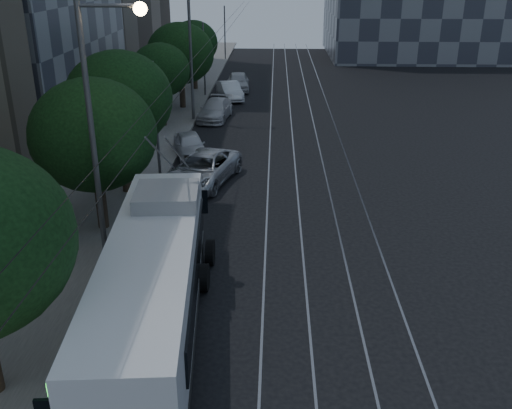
{
  "coord_description": "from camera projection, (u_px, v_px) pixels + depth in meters",
  "views": [
    {
      "loc": [
        0.59,
        -17.42,
        10.23
      ],
      "look_at": [
        -0.1,
        2.66,
        1.76
      ],
      "focal_mm": 40.0,
      "sensor_mm": 36.0,
      "label": 1
    }
  ],
  "objects": [
    {
      "name": "tram_rails",
      "position": [
        303.0,
        129.0,
        38.37
      ],
      "size": [
        4.52,
        90.0,
        0.02
      ],
      "color": "gray",
      "rests_on": "ground"
    },
    {
      "name": "car_white_c",
      "position": [
        230.0,
        91.0,
        46.56
      ],
      "size": [
        2.63,
        4.56,
        1.42
      ],
      "primitive_type": "imported",
      "rotation": [
        0.0,
        0.0,
        0.28
      ],
      "color": "white",
      "rests_on": "ground"
    },
    {
      "name": "tree_4",
      "position": [
        180.0,
        54.0,
        42.18
      ],
      "size": [
        5.0,
        5.0,
        6.42
      ],
      "color": "black",
      "rests_on": "ground"
    },
    {
      "name": "trolleybus",
      "position": [
        154.0,
        283.0,
        16.66
      ],
      "size": [
        3.41,
        11.88,
        5.63
      ],
      "rotation": [
        0.0,
        0.0,
        0.08
      ],
      "color": "white",
      "rests_on": "ground"
    },
    {
      "name": "car_white_a",
      "position": [
        190.0,
        145.0,
        32.8
      ],
      "size": [
        2.7,
        4.26,
        1.35
      ],
      "primitive_type": "imported",
      "rotation": [
        0.0,
        0.0,
        0.3
      ],
      "color": "silver",
      "rests_on": "ground"
    },
    {
      "name": "streetlamp_near",
      "position": [
        101.0,
        111.0,
        19.12
      ],
      "size": [
        2.3,
        0.44,
        9.43
      ],
      "color": "#5C5C5E",
      "rests_on": "ground"
    },
    {
      "name": "pickup_silver",
      "position": [
        203.0,
        169.0,
        28.62
      ],
      "size": [
        3.94,
        6.01,
        1.54
      ],
      "primitive_type": "imported",
      "rotation": [
        0.0,
        0.0,
        -0.27
      ],
      "color": "silver",
      "rests_on": "ground"
    },
    {
      "name": "sidewalk",
      "position": [
        156.0,
        127.0,
        38.66
      ],
      "size": [
        5.0,
        90.0,
        0.15
      ],
      "primitive_type": "cube",
      "color": "slate",
      "rests_on": "ground"
    },
    {
      "name": "tree_3",
      "position": [
        160.0,
        70.0,
        37.36
      ],
      "size": [
        3.9,
        3.9,
        5.61
      ],
      "color": "black",
      "rests_on": "ground"
    },
    {
      "name": "overhead_wires",
      "position": [
        191.0,
        77.0,
        37.26
      ],
      "size": [
        2.23,
        90.0,
        6.0
      ],
      "color": "black",
      "rests_on": "ground"
    },
    {
      "name": "tree_2",
      "position": [
        119.0,
        99.0,
        25.82
      ],
      "size": [
        4.85,
        4.85,
        6.8
      ],
      "color": "black",
      "rests_on": "ground"
    },
    {
      "name": "tree_1",
      "position": [
        94.0,
        135.0,
        22.25
      ],
      "size": [
        4.95,
        4.95,
        6.33
      ],
      "color": "black",
      "rests_on": "ground"
    },
    {
      "name": "ground",
      "position": [
        256.0,
        280.0,
        20.03
      ],
      "size": [
        120.0,
        120.0,
        0.0
      ],
      "primitive_type": "plane",
      "color": "black",
      "rests_on": "ground"
    },
    {
      "name": "tree_5",
      "position": [
        193.0,
        43.0,
        48.77
      ],
      "size": [
        4.17,
        4.17,
        5.94
      ],
      "color": "black",
      "rests_on": "ground"
    },
    {
      "name": "streetlamp_far",
      "position": [
        196.0,
        28.0,
        37.97
      ],
      "size": [
        2.53,
        0.44,
        10.53
      ],
      "color": "#5C5C5E",
      "rests_on": "ground"
    },
    {
      "name": "car_white_d",
      "position": [
        238.0,
        82.0,
        49.96
      ],
      "size": [
        2.14,
        4.67,
        1.55
      ],
      "primitive_type": "imported",
      "rotation": [
        0.0,
        0.0,
        0.07
      ],
      "color": "#B7B8BC",
      "rests_on": "ground"
    },
    {
      "name": "car_white_b",
      "position": [
        215.0,
        110.0,
        40.62
      ],
      "size": [
        2.5,
        4.97,
        1.39
      ],
      "primitive_type": "imported",
      "rotation": [
        0.0,
        0.0,
        -0.12
      ],
      "color": "#BDBCC1",
      "rests_on": "ground"
    }
  ]
}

